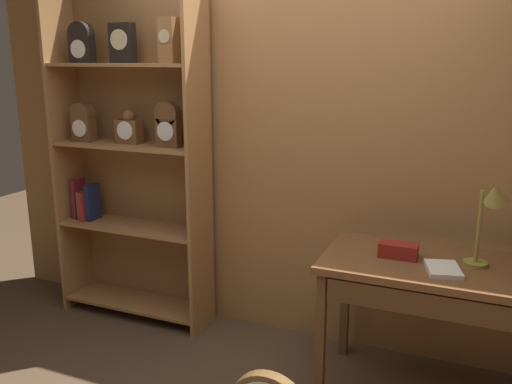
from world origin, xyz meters
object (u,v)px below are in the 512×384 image
desk_lamp (491,209)px  toolbox_small (398,250)px  bookshelf (130,157)px  open_repair_manual (443,269)px  workbench (435,282)px

desk_lamp → toolbox_small: (-0.44, 0.00, -0.28)m
toolbox_small → bookshelf: bearing=172.2°
desk_lamp → open_repair_manual: bearing=-148.2°
workbench → toolbox_small: (-0.21, 0.03, 0.14)m
open_repair_manual → workbench: bearing=97.9°
bookshelf → desk_lamp: bookshelf is taller
open_repair_manual → bookshelf: bearing=155.0°
toolbox_small → open_repair_manual: 0.27m
desk_lamp → open_repair_manual: size_ratio=2.16×
workbench → toolbox_small: toolbox_small is taller
bookshelf → desk_lamp: (2.35, -0.26, -0.06)m
workbench → desk_lamp: desk_lamp is taller
workbench → desk_lamp: 0.48m
bookshelf → open_repair_manual: bearing=-10.0°
desk_lamp → open_repair_manual: (-0.19, -0.12, -0.31)m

